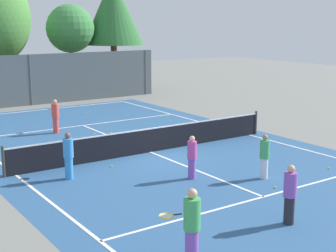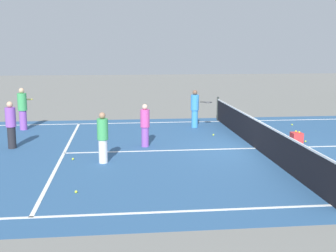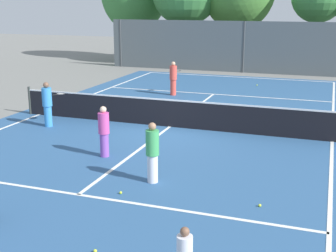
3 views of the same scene
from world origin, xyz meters
TOP-DOWN VIEW (x-y plane):
  - ground_plane at (0.00, 0.00)m, footprint 80.00×80.00m
  - court_surface at (0.00, 0.00)m, footprint 13.00×25.00m
  - tennis_net at (0.00, 0.00)m, footprint 11.90×0.10m
  - perimeter_fence at (0.00, 14.00)m, footprint 18.00×0.12m
  - player_0 at (-1.78, 5.57)m, footprint 0.36×0.91m
  - player_1 at (-4.12, -1.39)m, footprint 0.62×0.91m
  - player_4 at (-0.69, -3.72)m, footprint 0.32×0.32m
  - player_6 at (1.33, -5.08)m, footprint 0.33×0.33m
  - ball_crate at (-0.77, 1.76)m, footprint 0.41×0.37m
  - tennis_ball_0 at (4.05, -5.63)m, footprint 0.07×0.07m
  - tennis_ball_1 at (-0.43, 4.24)m, footprint 0.07×0.07m
  - tennis_ball_2 at (1.61, 9.49)m, footprint 0.07×0.07m
  - tennis_ball_3 at (-0.76, 2.09)m, footprint 0.07×0.07m
  - tennis_ball_4 at (0.31, 3.93)m, footprint 0.07×0.07m
  - tennis_ball_5 at (1.58, -8.53)m, footprint 0.07×0.07m
  - tennis_ball_6 at (-4.15, 2.95)m, footprint 0.07×0.07m
  - tennis_ball_8 at (-3.69, 1.76)m, footprint 0.07×0.07m
  - tennis_ball_9 at (-2.29, -0.97)m, footprint 0.07×0.07m
  - tennis_ball_10 at (0.90, -6.02)m, footprint 0.07×0.07m

SIDE VIEW (x-z plane):
  - ground_plane at x=0.00m, z-range 0.00..0.00m
  - court_surface at x=0.00m, z-range 0.00..0.01m
  - tennis_ball_0 at x=4.05m, z-range 0.00..0.07m
  - tennis_ball_1 at x=-0.43m, z-range 0.00..0.07m
  - tennis_ball_2 at x=1.61m, z-range 0.00..0.07m
  - tennis_ball_3 at x=-0.76m, z-range 0.00..0.07m
  - tennis_ball_4 at x=0.31m, z-range 0.00..0.07m
  - tennis_ball_5 at x=1.58m, z-range 0.00..0.07m
  - tennis_ball_6 at x=-4.15m, z-range 0.00..0.07m
  - tennis_ball_8 at x=-3.69m, z-range 0.00..0.07m
  - tennis_ball_9 at x=-2.29m, z-range 0.00..0.07m
  - tennis_ball_10 at x=0.90m, z-range 0.00..0.07m
  - ball_crate at x=-0.77m, z-range -0.03..0.40m
  - tennis_net at x=0.00m, z-range -0.04..1.06m
  - player_4 at x=-0.69m, z-range 0.02..1.50m
  - player_6 at x=1.33m, z-range 0.02..1.54m
  - player_1 at x=-4.12m, z-range 0.03..1.63m
  - player_0 at x=-1.78m, z-range 0.03..1.64m
  - perimeter_fence at x=0.00m, z-range 0.00..3.20m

